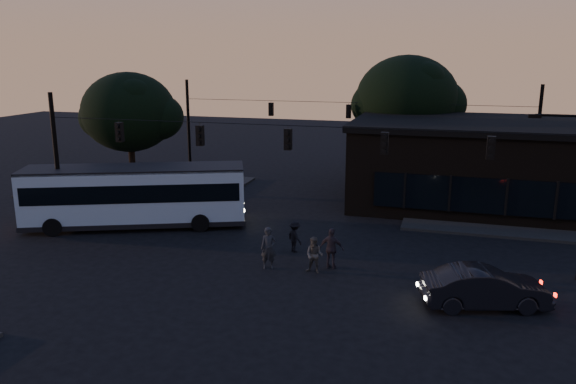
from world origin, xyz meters
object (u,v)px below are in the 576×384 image
(bus, at_px, (135,193))
(pedestrian_a, at_px, (269,248))
(building, at_px, (476,163))
(car, at_px, (485,288))
(pedestrian_c, at_px, (332,248))
(pedestrian_b, at_px, (314,255))
(pedestrian_d, at_px, (295,237))

(bus, distance_m, pedestrian_a, 10.00)
(building, relative_size, bus, 1.26)
(bus, xyz_separation_m, car, (18.26, -5.52, -1.13))
(car, xyz_separation_m, pedestrian_c, (-6.43, 2.31, 0.16))
(car, height_order, pedestrian_c, pedestrian_c)
(bus, height_order, pedestrian_a, bus)
(pedestrian_a, height_order, pedestrian_b, pedestrian_a)
(building, bearing_deg, pedestrian_a, -122.56)
(car, bearing_deg, pedestrian_a, 64.42)
(pedestrian_a, bearing_deg, pedestrian_d, 60.39)
(car, distance_m, pedestrian_c, 6.83)
(pedestrian_b, bearing_deg, pedestrian_c, 56.23)
(car, bearing_deg, pedestrian_c, 53.97)
(bus, xyz_separation_m, pedestrian_c, (11.83, -3.21, -0.97))
(bus, bearing_deg, pedestrian_c, -37.25)
(building, relative_size, pedestrian_b, 9.36)
(car, bearing_deg, pedestrian_d, 49.10)
(bus, relative_size, pedestrian_d, 7.90)
(pedestrian_a, height_order, pedestrian_c, pedestrian_a)
(pedestrian_a, relative_size, pedestrian_b, 1.17)
(building, height_order, pedestrian_d, building)
(bus, xyz_separation_m, pedestrian_d, (9.65, -1.57, -1.14))
(pedestrian_b, bearing_deg, bus, 166.71)
(pedestrian_c, bearing_deg, pedestrian_b, 54.45)
(bus, distance_m, pedestrian_d, 9.84)
(car, height_order, pedestrian_d, car)
(building, distance_m, car, 16.02)
(pedestrian_d, bearing_deg, pedestrian_b, 164.78)
(building, relative_size, car, 3.26)
(pedestrian_a, distance_m, pedestrian_b, 2.11)
(pedestrian_c, bearing_deg, pedestrian_d, -32.51)
(pedestrian_c, bearing_deg, bus, -10.82)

